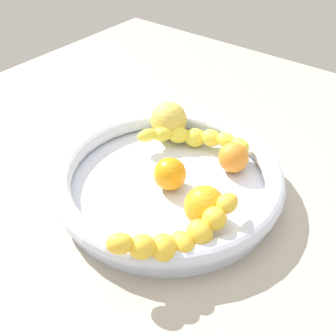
{
  "coord_description": "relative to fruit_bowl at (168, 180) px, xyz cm",
  "views": [
    {
      "loc": [
        41.63,
        32.49,
        49.42
      ],
      "look_at": [
        0.0,
        0.0,
        8.04
      ],
      "focal_mm": 45.84,
      "sensor_mm": 36.0,
      "label": 1
    }
  ],
  "objects": [
    {
      "name": "orange_mid_right",
      "position": [
        -9.27,
        6.35,
        1.92
      ],
      "size": [
        5.03,
        5.03,
        5.03
      ],
      "primitive_type": "sphere",
      "color": "orange",
      "rests_on": "fruit_bowl"
    },
    {
      "name": "orange_mid_left",
      "position": [
        3.64,
        9.36,
        2.36
      ],
      "size": [
        5.9,
        5.9,
        5.9
      ],
      "primitive_type": "sphere",
      "color": "orange",
      "rests_on": "fruit_bowl"
    },
    {
      "name": "kitchen_counter",
      "position": [
        0.0,
        0.0,
        -4.13
      ],
      "size": [
        120.0,
        120.0,
        3.0
      ],
      "primitive_type": "cube",
      "color": "#ABA294",
      "rests_on": "ground"
    },
    {
      "name": "apple_yellow",
      "position": [
        -10.79,
        -8.25,
        2.74
      ],
      "size": [
        6.67,
        6.67,
        6.67
      ],
      "primitive_type": "sphere",
      "color": "#DFC350",
      "rests_on": "fruit_bowl"
    },
    {
      "name": "banana_draped_left",
      "position": [
        10.76,
        10.39,
        2.9
      ],
      "size": [
        18.13,
        10.3,
        6.43
      ],
      "color": "yellow",
      "rests_on": "fruit_bowl"
    },
    {
      "name": "banana_draped_right",
      "position": [
        -10.31,
        -2.25,
        1.75
      ],
      "size": [
        11.27,
        17.88,
        4.17
      ],
      "color": "yellow",
      "rests_on": "fruit_bowl"
    },
    {
      "name": "fruit_bowl",
      "position": [
        0.0,
        0.0,
        0.0
      ],
      "size": [
        36.68,
        36.68,
        5.12
      ],
      "color": "silver",
      "rests_on": "kitchen_counter"
    },
    {
      "name": "orange_front",
      "position": [
        0.58,
        0.83,
        2.0
      ],
      "size": [
        5.18,
        5.18,
        5.18
      ],
      "primitive_type": "sphere",
      "color": "orange",
      "rests_on": "fruit_bowl"
    }
  ]
}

